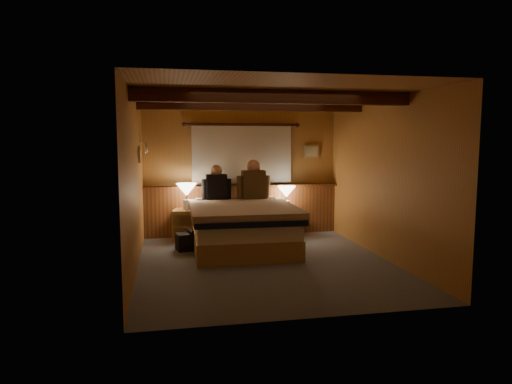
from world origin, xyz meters
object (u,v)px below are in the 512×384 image
object	(u,v)px
duffel_bag	(191,241)
person_right	(253,183)
bed	(242,226)
lamp_left	(187,191)
nightstand_left	(188,225)
person_left	(217,185)
lamp_right	(286,193)
nightstand_right	(288,222)

from	to	relation	value
duffel_bag	person_right	bearing A→B (deg)	16.41
bed	lamp_left	xyz separation A→B (m)	(-0.85, 0.79, 0.50)
nightstand_left	person_right	size ratio (longest dim) A/B	0.80
person_right	person_left	bearing A→B (deg)	174.01
lamp_left	duffel_bag	distance (m)	1.01
bed	lamp_right	bearing A→B (deg)	41.77
lamp_right	person_right	bearing A→B (deg)	-170.95
nightstand_right	lamp_left	world-z (taller)	lamp_left
duffel_bag	lamp_left	bearing A→B (deg)	80.08
nightstand_left	lamp_right	xyz separation A→B (m)	(1.80, -0.01, 0.52)
bed	person_right	world-z (taller)	person_right
nightstand_right	person_left	size ratio (longest dim) A/B	0.82
lamp_left	lamp_right	size ratio (longest dim) A/B	1.07
bed	person_left	distance (m)	1.04
bed	nightstand_left	xyz separation A→B (m)	(-0.83, 0.83, -0.10)
nightstand_right	person_right	bearing A→B (deg)	179.09
lamp_left	person_right	xyz separation A→B (m)	(1.18, -0.07, 0.14)
nightstand_left	nightstand_right	xyz separation A→B (m)	(1.84, 0.02, -0.03)
person_right	nightstand_left	bearing A→B (deg)	174.39
lamp_left	person_right	distance (m)	1.19
bed	nightstand_left	bearing A→B (deg)	136.40
bed	duffel_bag	bearing A→B (deg)	174.51
nightstand_left	person_left	distance (m)	0.87
bed	person_left	xyz separation A→B (m)	(-0.32, 0.79, 0.60)
nightstand_left	person_right	world-z (taller)	person_right
person_left	person_right	world-z (taller)	person_right
lamp_right	lamp_left	bearing A→B (deg)	-178.89
nightstand_right	duffel_bag	bearing A→B (deg)	-169.43
lamp_left	bed	bearing A→B (deg)	-42.80
lamp_right	bed	bearing A→B (deg)	-139.55
nightstand_left	person_left	bearing A→B (deg)	7.21
bed	nightstand_left	size ratio (longest dim) A/B	3.72
duffel_bag	person_left	bearing A→B (deg)	41.95
nightstand_right	lamp_right	size ratio (longest dim) A/B	1.20
lamp_right	person_left	xyz separation A→B (m)	(-1.29, -0.04, 0.18)
nightstand_right	person_right	size ratio (longest dim) A/B	0.72
person_left	duffel_bag	xyz separation A→B (m)	(-0.50, -0.69, -0.83)
bed	nightstand_right	bearing A→B (deg)	41.38
nightstand_left	lamp_left	bearing A→B (deg)	-103.60
nightstand_left	person_right	bearing A→B (deg)	6.72
nightstand_left	lamp_left	size ratio (longest dim) A/B	1.25
person_left	lamp_right	bearing A→B (deg)	0.97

